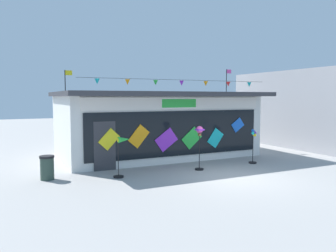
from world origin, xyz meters
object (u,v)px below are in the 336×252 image
Objects in this scene: wind_spinner_left at (199,138)px; trash_bin at (47,168)px; wind_spinner_center_left at (253,144)px; wind_spinner_far_left at (122,149)px; kite_shop_building at (155,123)px.

trash_bin is (-5.79, 0.99, -0.87)m from wind_spinner_left.
wind_spinner_center_left is at bearing -5.79° from trash_bin.
wind_spinner_left reaches higher than wind_spinner_far_left.
kite_shop_building is 11.22× the size of trash_bin.
trash_bin is at bearing 162.66° from wind_spinner_far_left.
wind_spinner_center_left reaches higher than trash_bin.
wind_spinner_far_left is at bearing -17.34° from trash_bin.
trash_bin is (-5.68, -3.20, -1.19)m from kite_shop_building.
wind_spinner_center_left is at bearing -53.69° from kite_shop_building.
kite_shop_building reaches higher than wind_spinner_left.
wind_spinner_left is at bearing -177.86° from wind_spinner_center_left.
wind_spinner_left is at bearing -3.27° from wind_spinner_far_left.
kite_shop_building reaches higher than trash_bin.
wind_spinner_left reaches higher than wind_spinner_center_left.
kite_shop_building is 4.21m from wind_spinner_left.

